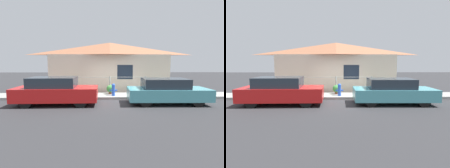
# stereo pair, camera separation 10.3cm
# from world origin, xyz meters

# --- Properties ---
(ground_plane) EXTENTS (60.00, 60.00, 0.00)m
(ground_plane) POSITION_xyz_m (0.00, 0.00, 0.00)
(ground_plane) COLOR #2D2D30
(sidewalk) EXTENTS (24.00, 1.66, 0.15)m
(sidewalk) POSITION_xyz_m (0.00, 0.83, 0.07)
(sidewalk) COLOR gray
(sidewalk) RESTS_ON ground_plane
(house) EXTENTS (9.04, 2.23, 3.68)m
(house) POSITION_xyz_m (0.00, 3.19, 2.97)
(house) COLOR beige
(house) RESTS_ON ground_plane
(fence) EXTENTS (4.90, 0.10, 1.11)m
(fence) POSITION_xyz_m (0.00, 1.51, 0.76)
(fence) COLOR #999993
(fence) RESTS_ON sidewalk
(car_left) EXTENTS (4.22, 1.75, 1.43)m
(car_left) POSITION_xyz_m (-2.86, -1.07, 0.72)
(car_left) COLOR red
(car_left) RESTS_ON ground_plane
(car_right) EXTENTS (4.21, 1.76, 1.35)m
(car_right) POSITION_xyz_m (2.95, -1.07, 0.68)
(car_right) COLOR teal
(car_right) RESTS_ON ground_plane
(fire_hydrant) EXTENTS (0.47, 0.21, 0.76)m
(fire_hydrant) POSITION_xyz_m (0.19, 0.47, 0.55)
(fire_hydrant) COLOR blue
(fire_hydrant) RESTS_ON sidewalk
(potted_plant_near_hydrant) EXTENTS (0.48, 0.48, 0.59)m
(potted_plant_near_hydrant) POSITION_xyz_m (0.01, 1.09, 0.48)
(potted_plant_near_hydrant) COLOR brown
(potted_plant_near_hydrant) RESTS_ON sidewalk
(potted_plant_by_fence) EXTENTS (0.58, 0.58, 0.66)m
(potted_plant_by_fence) POSITION_xyz_m (-2.77, 1.31, 0.50)
(potted_plant_by_fence) COLOR brown
(potted_plant_by_fence) RESTS_ON sidewalk
(potted_plant_corner) EXTENTS (0.53, 0.53, 0.66)m
(potted_plant_corner) POSITION_xyz_m (2.64, 1.04, 0.51)
(potted_plant_corner) COLOR slate
(potted_plant_corner) RESTS_ON sidewalk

